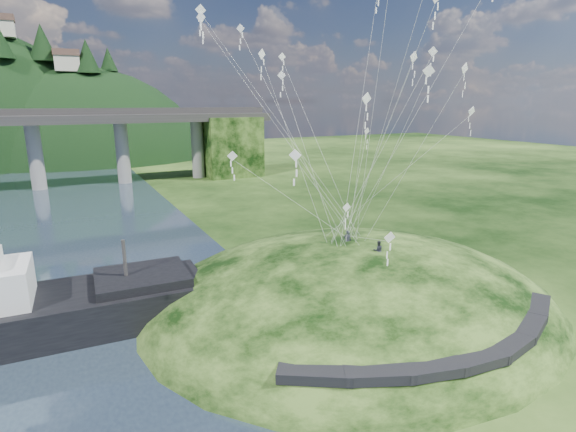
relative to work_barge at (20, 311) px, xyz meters
name	(u,v)px	position (x,y,z in m)	size (l,w,h in m)	color
ground	(276,334)	(16.22, -7.61, -2.16)	(320.00, 320.00, 0.00)	black
grass_hill	(351,318)	(24.22, -5.61, -3.66)	(36.00, 32.00, 13.00)	black
footpath	(459,347)	(23.69, -17.36, -0.08)	(22.29, 5.84, 0.83)	black
work_barge	(20,311)	(0.00, 0.00, 0.00)	(24.94, 7.73, 8.64)	black
wooden_dock	(123,309)	(6.83, 0.78, -1.78)	(12.08, 6.45, 0.88)	#342215
kite_flyers	(366,236)	(24.92, -6.15, 3.63)	(1.61, 3.91, 1.82)	#282A35
kite_swarm	(350,73)	(23.63, -5.02, 16.24)	(18.88, 16.67, 21.12)	white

